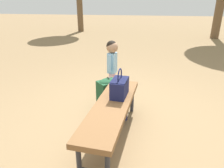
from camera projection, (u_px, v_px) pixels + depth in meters
The scene contains 6 objects.
ground_plane at pixel (122, 120), 3.01m from camera, with size 40.00×40.00×0.00m, color #8C704C.
park_bench at pixel (112, 109), 2.50m from camera, with size 1.63×0.54×0.45m.
handbag at pixel (120, 87), 2.65m from camera, with size 0.34×0.21×0.37m.
child_standing at pixel (112, 59), 3.59m from camera, with size 0.25×0.20×0.96m.
backpack_large at pixel (108, 93), 3.26m from camera, with size 0.37×0.37×0.51m.
backpack_small at pixel (118, 109), 2.95m from camera, with size 0.25×0.26×0.35m.
Camera 1 is at (-2.59, -0.28, 1.60)m, focal length 33.95 mm.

